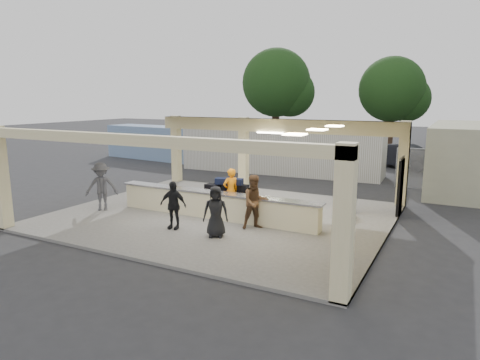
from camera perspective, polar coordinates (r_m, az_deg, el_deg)
The scene contains 16 objects.
ground at distance 16.31m, azimuth -2.47°, elevation -4.95°, with size 120.00×120.00×0.00m, color #29292C.
pavilion at distance 16.47m, azimuth -0.71°, elevation 0.03°, with size 12.01×10.00×3.55m.
baggage_counter at distance 15.75m, azimuth -3.41°, elevation -3.33°, with size 8.20×0.58×0.98m.
luggage_cart at distance 16.59m, azimuth -1.99°, elevation -1.82°, with size 2.34×1.56×1.31m.
drum_fan at distance 16.97m, azimuth 13.93°, elevation -2.63°, with size 0.84×0.48×0.89m.
baggage_handler at distance 16.22m, azimuth -1.24°, elevation -1.49°, with size 0.64×0.35×1.75m, color orange.
passenger_a at distance 14.34m, azimuth 2.03°, elevation -2.95°, with size 0.90×0.39×1.84m, color brown.
passenger_b at distance 14.54m, azimuth -8.91°, elevation -3.32°, with size 0.95×0.35×1.63m, color black.
passenger_c at distance 17.57m, azimuth -17.99°, elevation -0.83°, with size 1.22×0.43×1.89m, color #434348.
passenger_d at distance 13.56m, azimuth -3.26°, elevation -4.22°, with size 0.80×0.33×1.64m, color black.
car_white_a at distance 25.97m, azimuth 29.04°, elevation 1.13°, with size 2.21×4.66×1.33m, color silver.
car_dark at distance 29.32m, azimuth 21.30°, elevation 2.94°, with size 1.64×4.66×1.55m, color black.
container_white at distance 25.89m, azimuth 5.29°, elevation 3.87°, with size 12.08×2.42×2.62m, color silver.
container_blue at distance 32.06m, azimuth -10.36°, elevation 4.89°, with size 9.24×2.22×2.40m, color #7794BF.
tree_left at distance 40.83m, azimuth 5.36°, elevation 12.43°, with size 6.60×6.30×9.00m.
tree_mid at distance 40.11m, azimuth 20.06°, elevation 10.96°, with size 6.00×5.60×8.00m.
Camera 1 is at (7.91, -13.56, 4.44)m, focal length 32.00 mm.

